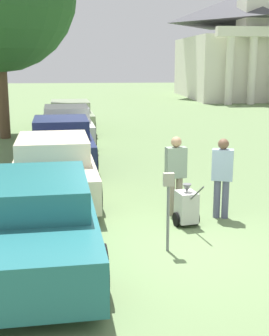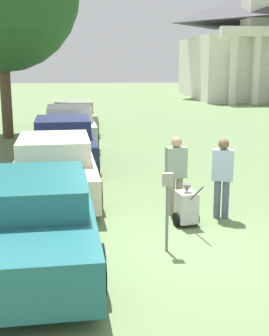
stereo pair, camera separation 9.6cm
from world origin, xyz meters
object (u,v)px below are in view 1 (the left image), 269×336
Objects in this scene: equipment_cart at (186,207)px; parked_car_cream at (54,167)px; parked_car_navy at (61,143)px; person_supervisor at (222,174)px; person_worker at (176,171)px; parked_car_teal at (38,217)px; parked_car_sage at (70,116)px; church at (239,39)px; parked_car_white at (67,126)px; parking_meter at (168,197)px.

parked_car_cream is at bearing 126.33° from equipment_cart.
parked_car_navy is 2.97× the size of person_supervisor.
person_worker is 1.65× the size of equipment_cart.
parked_car_teal is 7.00m from parked_car_navy.
parked_car_teal reaches higher than parked_car_sage.
parked_car_cream is 0.26× the size of church.
parked_car_sage is at bearing -127.09° from church.
parked_car_white is 11.03m from parking_meter.
person_supervisor is (0.90, -0.30, -0.00)m from person_worker.
parked_car_sage is (-0.00, 14.37, -0.01)m from parked_car_teal.
parked_car_teal is 1.02× the size of parked_car_cream.
parked_car_white reaches higher than parked_car_cream.
parking_meter is (2.17, -3.76, 0.29)m from parked_car_cream.
parked_car_navy reaches higher than equipment_cart.
church is (10.91, 30.46, 3.99)m from person_worker.
equipment_cart is (2.74, -13.23, -0.26)m from parked_car_sage.
church is (13.55, 32.29, 4.27)m from parked_car_teal.
equipment_cart is at bearing -46.79° from parked_car_cream.
person_supervisor reaches higher than parking_meter.
parked_car_teal is 0.27× the size of church.
parked_car_navy is 29.00m from church.
parked_car_sage is 13.32m from person_supervisor.
person_supervisor reaches higher than equipment_cart.
parked_car_sage is 14.60m from parking_meter.
person_supervisor is (3.54, 1.53, 0.28)m from parked_car_teal.
person_supervisor is at bearing -35.18° from parked_car_cream.
parked_car_navy is (-0.00, 3.32, 0.01)m from parked_car_cream.
church is (13.55, 21.55, 4.25)m from parked_car_white.
parking_meter is at bearing -85.37° from parked_car_sage.
person_worker is at bearing -82.00° from parked_car_sage.
person_supervisor is 1.65× the size of equipment_cart.
parked_car_cream is at bearing -11.92° from person_supervisor.
parked_car_navy reaches higher than parked_car_teal.
parking_meter is (2.17, -10.81, 0.27)m from parked_car_white.
equipment_cart is (2.74, -2.54, -0.28)m from parked_car_cream.
parked_car_teal is at bearing 178.10° from parking_meter.
parked_car_white reaches higher than equipment_cart.
parked_car_white is at bearing -122.16° from church.
parked_car_cream is at bearing 119.99° from parking_meter.
parked_car_cream is 10.68m from parked_car_sage.
parked_car_cream is at bearing 86.08° from parked_car_teal.
equipment_cart is at bearing -77.98° from parked_car_white.
parked_car_cream is 3.32m from parked_car_navy.
parked_car_teal is 3.18× the size of person_worker.
church is (13.55, 17.93, 4.28)m from parked_car_sage.
parked_car_white is 25.81m from church.
parked_car_teal is 5.26× the size of equipment_cart.
person_supervisor is at bearing 153.15° from person_worker.
church is at bearing -118.12° from person_worker.
parked_car_navy is 6.52m from person_supervisor.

